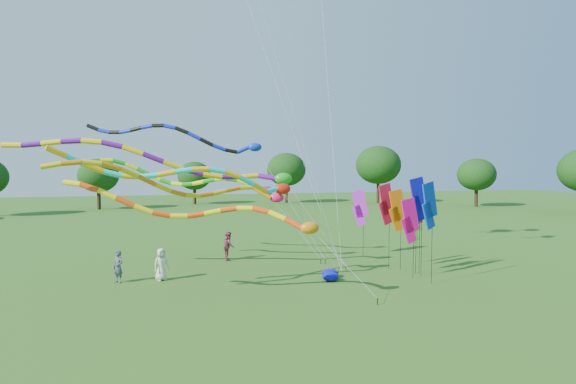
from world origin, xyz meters
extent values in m
plane|color=#255B18|center=(0.00, 0.00, 0.00)|extent=(160.00, 160.00, 0.00)
cylinder|color=#382314|center=(34.34, 37.95, 1.60)|extent=(0.50, 0.50, 3.19)
ellipsoid|color=#153A10|center=(34.34, 37.95, 5.76)|extent=(6.74, 6.74, 5.73)
cylinder|color=#382314|center=(25.82, 50.38, 1.52)|extent=(0.50, 0.50, 3.03)
ellipsoid|color=#153A10|center=(25.82, 50.38, 5.48)|extent=(6.40, 6.40, 5.44)
cylinder|color=#382314|center=(10.99, 51.13, 1.73)|extent=(0.50, 0.50, 3.47)
ellipsoid|color=#153A10|center=(10.99, 51.13, 6.26)|extent=(7.32, 7.32, 6.22)
cylinder|color=#382314|center=(-2.94, 58.75, 1.28)|extent=(0.50, 0.50, 2.56)
ellipsoid|color=#153A10|center=(-2.94, 58.75, 4.63)|extent=(5.41, 5.41, 4.60)
cylinder|color=#382314|center=(-15.71, 48.73, 1.09)|extent=(0.50, 0.50, 2.17)
ellipsoid|color=#153A10|center=(-15.71, 48.73, 3.92)|extent=(4.58, 4.58, 3.89)
cylinder|color=black|center=(2.19, -1.32, 0.15)|extent=(0.05, 0.05, 0.30)
cylinder|color=silver|center=(0.74, -0.93, 1.84)|extent=(0.02, 0.02, 4.32)
ellipsoid|color=orange|center=(-0.70, -0.55, 3.40)|extent=(0.84, 0.54, 0.54)
cylinder|color=#F5410D|center=(-1.36, -0.27, 3.58)|extent=(0.24, 0.24, 0.84)
cylinder|color=yellow|center=(-2.02, 0.09, 3.91)|extent=(0.24, 0.24, 0.80)
cylinder|color=#F5410D|center=(-2.69, 0.42, 4.13)|extent=(0.24, 0.24, 0.75)
cylinder|color=yellow|center=(-3.37, 0.70, 4.21)|extent=(0.24, 0.24, 0.73)
cylinder|color=#F5410D|center=(-4.06, 0.91, 4.16)|extent=(0.24, 0.24, 0.74)
cylinder|color=yellow|center=(-4.78, 1.06, 4.03)|extent=(0.24, 0.24, 0.75)
cylinder|color=#F5410D|center=(-5.51, 1.14, 3.91)|extent=(0.24, 0.24, 0.75)
cylinder|color=yellow|center=(-6.25, 1.18, 3.88)|extent=(0.24, 0.24, 0.75)
cylinder|color=#F5410D|center=(-7.00, 1.19, 3.98)|extent=(0.24, 0.24, 0.77)
cylinder|color=yellow|center=(-7.76, 1.19, 4.22)|extent=(0.24, 0.24, 0.81)
cylinder|color=#F5410D|center=(-8.50, 1.21, 4.55)|extent=(0.24, 0.24, 0.83)
cylinder|color=yellow|center=(-9.24, 1.27, 4.90)|extent=(0.24, 0.24, 0.81)
cylinder|color=#F5410D|center=(-9.97, 1.38, 5.20)|extent=(0.24, 0.24, 0.77)
cylinder|color=yellow|center=(-10.67, 1.56, 5.36)|extent=(0.24, 0.24, 0.73)
cylinder|color=black|center=(2.02, 4.80, 0.15)|extent=(0.05, 0.05, 0.30)
cylinder|color=silver|center=(0.41, 4.33, 2.35)|extent=(0.02, 0.02, 5.33)
ellipsoid|color=#FC1C64|center=(-1.20, 3.86, 4.43)|extent=(0.77, 0.50, 0.50)
cylinder|color=orange|center=(-1.97, 3.91, 4.71)|extent=(0.22, 0.22, 1.08)
cylinder|color=yellow|center=(-2.77, 3.97, 4.98)|extent=(0.22, 0.22, 0.76)
cylinder|color=orange|center=(-3.50, 3.75, 4.91)|extent=(0.22, 0.22, 0.77)
cylinder|color=yellow|center=(-4.21, 3.46, 4.79)|extent=(0.22, 0.22, 0.78)
cylinder|color=orange|center=(-4.90, 3.12, 4.69)|extent=(0.22, 0.22, 0.78)
cylinder|color=yellow|center=(-5.58, 2.75, 4.70)|extent=(0.22, 0.22, 0.78)
cylinder|color=orange|center=(-6.25, 2.35, 4.84)|extent=(0.22, 0.22, 0.81)
cylinder|color=yellow|center=(-6.93, 1.96, 5.11)|extent=(0.22, 0.22, 0.85)
cylinder|color=orange|center=(-7.61, 1.60, 5.46)|extent=(0.22, 0.22, 0.86)
cylinder|color=yellow|center=(-8.31, 1.29, 5.82)|extent=(0.22, 0.22, 0.83)
cylinder|color=orange|center=(-9.03, 1.04, 6.09)|extent=(0.22, 0.22, 0.79)
cylinder|color=yellow|center=(-9.76, 0.85, 6.24)|extent=(0.22, 0.22, 0.76)
cylinder|color=orange|center=(-10.51, 0.73, 6.24)|extent=(0.22, 0.22, 0.77)
cylinder|color=yellow|center=(-11.28, 0.66, 6.14)|extent=(0.22, 0.22, 0.79)
cylinder|color=black|center=(3.28, 5.42, 0.15)|extent=(0.05, 0.05, 0.30)
cylinder|color=silver|center=(1.45, 5.59, 2.83)|extent=(0.02, 0.02, 6.29)
ellipsoid|color=#229C1C|center=(-0.39, 5.76, 5.38)|extent=(1.01, 0.65, 0.65)
cylinder|color=#5F0D90|center=(-1.23, 6.07, 5.46)|extent=(0.29, 0.29, 1.14)
cylinder|color=yellow|center=(-2.24, 6.32, 5.50)|extent=(0.29, 0.29, 1.04)
cylinder|color=#5F0D90|center=(-3.28, 6.26, 5.47)|extent=(0.29, 0.29, 1.05)
cylinder|color=yellow|center=(-4.32, 6.17, 5.56)|extent=(0.29, 0.29, 1.06)
cylinder|color=#5F0D90|center=(-5.37, 6.07, 5.78)|extent=(0.29, 0.29, 1.09)
cylinder|color=yellow|center=(-6.41, 5.99, 6.12)|extent=(0.29, 0.29, 1.11)
cylinder|color=#5F0D90|center=(-7.45, 5.96, 6.53)|extent=(0.29, 0.29, 1.12)
cylinder|color=yellow|center=(-8.48, 5.98, 6.92)|extent=(0.29, 0.29, 1.09)
cylinder|color=#5F0D90|center=(-9.51, 6.06, 7.21)|extent=(0.29, 0.29, 1.06)
cylinder|color=yellow|center=(-10.53, 6.22, 7.37)|extent=(0.29, 0.29, 1.04)
cylinder|color=#5F0D90|center=(-11.54, 6.43, 7.39)|extent=(0.29, 0.29, 1.04)
cylinder|color=yellow|center=(-12.55, 6.69, 7.31)|extent=(0.29, 0.29, 1.05)
cylinder|color=#5F0D90|center=(-13.56, 6.98, 7.22)|extent=(0.29, 0.29, 1.05)
cylinder|color=yellow|center=(-14.57, 7.26, 7.18)|extent=(0.29, 0.29, 1.05)
cylinder|color=black|center=(2.69, 7.49, 0.15)|extent=(0.05, 0.05, 0.30)
cylinder|color=silver|center=(0.60, 8.04, 3.76)|extent=(0.02, 0.02, 8.20)
ellipsoid|color=#0D2EC3|center=(-1.50, 8.60, 7.24)|extent=(0.84, 0.54, 0.54)
cylinder|color=#0C1FC3|center=(-2.18, 8.81, 7.08)|extent=(0.24, 0.24, 0.80)
cylinder|color=black|center=(-2.91, 8.92, 6.99)|extent=(0.24, 0.24, 0.77)
cylinder|color=#0C1FC3|center=(-3.66, 8.93, 7.20)|extent=(0.24, 0.24, 0.80)
cylinder|color=black|center=(-4.40, 8.96, 7.52)|extent=(0.24, 0.24, 0.83)
cylinder|color=#0C1FC3|center=(-5.14, 9.05, 7.89)|extent=(0.24, 0.24, 0.82)
cylinder|color=black|center=(-5.85, 9.20, 8.22)|extent=(0.24, 0.24, 0.79)
cylinder|color=#0C1FC3|center=(-6.55, 9.41, 8.44)|extent=(0.24, 0.24, 0.75)
cylinder|color=black|center=(-7.23, 9.69, 8.53)|extent=(0.24, 0.24, 0.74)
cylinder|color=#0C1FC3|center=(-7.90, 10.01, 8.48)|extent=(0.24, 0.24, 0.76)
cylinder|color=black|center=(-8.56, 10.38, 8.35)|extent=(0.24, 0.24, 0.77)
cylinder|color=#0C1FC3|center=(-9.21, 10.75, 8.22)|extent=(0.24, 0.24, 0.76)
cylinder|color=black|center=(-9.87, 11.11, 8.17)|extent=(0.24, 0.24, 0.75)
cylinder|color=#0C1FC3|center=(-10.54, 11.44, 8.25)|extent=(0.24, 0.24, 0.76)
cylinder|color=black|center=(-11.22, 11.71, 8.47)|extent=(0.24, 0.24, 0.79)
cylinder|color=black|center=(2.44, 4.45, 0.15)|extent=(0.05, 0.05, 0.30)
cylinder|color=silver|center=(0.74, 4.01, 2.59)|extent=(0.02, 0.02, 5.81)
ellipsoid|color=red|center=(-0.96, 3.57, 4.90)|extent=(0.87, 0.56, 0.56)
cylinder|color=#0DDDE4|center=(-1.62, 3.19, 4.86)|extent=(0.25, 0.25, 0.86)
cylinder|color=#FDB60D|center=(-2.28, 2.75, 5.01)|extent=(0.25, 0.25, 0.85)
cylinder|color=#0DDDE4|center=(-2.99, 2.49, 5.38)|extent=(0.25, 0.25, 0.84)
cylinder|color=#FDB60D|center=(-3.72, 2.30, 5.70)|extent=(0.25, 0.25, 0.80)
cylinder|color=#0DDDE4|center=(-4.46, 2.17, 5.90)|extent=(0.25, 0.25, 0.77)
cylinder|color=#FDB60D|center=(-5.22, 2.10, 5.95)|extent=(0.25, 0.25, 0.77)
cylinder|color=#0DDDE4|center=(-5.99, 2.07, 5.89)|extent=(0.25, 0.25, 0.78)
cylinder|color=#FDB60D|center=(-6.76, 2.07, 5.76)|extent=(0.25, 0.25, 0.79)
cylinder|color=#0DDDE4|center=(-7.54, 2.06, 5.65)|extent=(0.25, 0.25, 0.78)
cylinder|color=#FDB60D|center=(-8.31, 2.03, 5.64)|extent=(0.25, 0.25, 0.77)
cylinder|color=#0DDDE4|center=(-9.07, 1.96, 5.76)|extent=(0.25, 0.25, 0.78)
cylinder|color=#FDB60D|center=(-9.81, 1.82, 6.01)|extent=(0.25, 0.25, 0.82)
cylinder|color=#0DDDE4|center=(-10.53, 1.63, 6.35)|extent=(0.25, 0.25, 0.84)
cylinder|color=#FDB60D|center=(-11.24, 1.36, 6.70)|extent=(0.25, 0.25, 0.83)
cylinder|color=black|center=(2.45, 7.62, 0.15)|extent=(0.05, 0.05, 0.30)
cylinder|color=silver|center=(0.78, 7.94, 2.42)|extent=(0.02, 0.02, 5.47)
ellipsoid|color=#9B0E83|center=(-0.89, 8.25, 4.56)|extent=(0.91, 0.59, 0.59)
cylinder|color=#1A9513|center=(-1.62, 8.11, 4.78)|extent=(0.26, 0.26, 0.98)
cylinder|color=#DFF80D|center=(-2.33, 8.01, 5.12)|extent=(0.26, 0.26, 0.72)
cylinder|color=#1A9513|center=(-2.99, 8.22, 5.28)|extent=(0.26, 0.26, 0.70)
cylinder|color=#DFF80D|center=(-3.63, 8.50, 5.30)|extent=(0.26, 0.26, 0.71)
cylinder|color=#1A9513|center=(-4.27, 8.80, 5.20)|extent=(0.26, 0.26, 0.72)
cylinder|color=#DFF80D|center=(-4.90, 9.12, 5.06)|extent=(0.26, 0.26, 0.72)
cylinder|color=#1A9513|center=(-5.54, 9.42, 4.96)|extent=(0.26, 0.26, 0.71)
cylinder|color=#DFF80D|center=(-6.18, 9.69, 4.97)|extent=(0.26, 0.26, 0.70)
cylinder|color=#1A9513|center=(-6.84, 9.91, 5.12)|extent=(0.26, 0.26, 0.72)
cylinder|color=#DFF80D|center=(-7.51, 10.06, 5.39)|extent=(0.26, 0.26, 0.76)
cylinder|color=#1A9513|center=(-8.19, 10.14, 5.74)|extent=(0.26, 0.26, 0.78)
cylinder|color=#DFF80D|center=(-8.88, 10.16, 6.07)|extent=(0.26, 0.26, 0.76)
cylinder|color=#1A9513|center=(-9.58, 10.13, 6.31)|extent=(0.26, 0.26, 0.73)
cylinder|color=#DFF80D|center=(-10.28, 10.08, 6.42)|extent=(0.26, 0.26, 0.71)
cylinder|color=black|center=(2.50, 4.00, 0.15)|extent=(0.04, 0.04, 0.30)
cylinder|color=silver|center=(-0.42, 5.89, 9.71)|extent=(0.01, 0.01, 20.07)
cylinder|color=black|center=(2.50, 4.00, 0.15)|extent=(0.04, 0.04, 0.30)
cylinder|color=silver|center=(-1.02, 3.37, 10.66)|extent=(0.01, 0.01, 21.92)
cylinder|color=black|center=(2.50, 4.00, 0.15)|extent=(0.04, 0.04, 0.30)
cylinder|color=silver|center=(2.61, 6.34, 8.69)|extent=(0.01, 0.01, 17.42)
cylinder|color=black|center=(6.02, 5.48, 2.36)|extent=(0.02, 0.02, 4.73)
cube|color=red|center=(5.80, 5.43, 4.13)|extent=(1.15, 0.31, 1.93)
cube|color=red|center=(5.72, 5.42, 3.33)|extent=(1.00, 0.28, 1.51)
cylinder|color=black|center=(6.89, 3.86, 1.93)|extent=(0.02, 0.02, 3.86)
cube|color=#1CAA18|center=(6.67, 3.88, 3.26)|extent=(1.16, 0.16, 1.93)
cube|color=#1CAA18|center=(6.59, 3.89, 2.46)|extent=(1.01, 0.15, 1.51)
cylinder|color=black|center=(6.05, 9.47, 2.07)|extent=(0.02, 0.02, 4.13)
cube|color=#BB1CD4|center=(5.85, 9.55, 3.53)|extent=(1.09, 0.53, 1.93)
cube|color=#BB1CD4|center=(5.78, 9.59, 2.73)|extent=(0.95, 0.47, 1.51)
cylinder|color=black|center=(6.10, 2.70, 2.03)|extent=(0.02, 0.02, 4.05)
cube|color=#E00C7E|center=(5.88, 2.68, 3.45)|extent=(1.16, 0.20, 1.93)
cube|color=#E00C7E|center=(5.80, 2.67, 2.65)|extent=(1.01, 0.18, 1.51)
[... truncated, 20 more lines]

